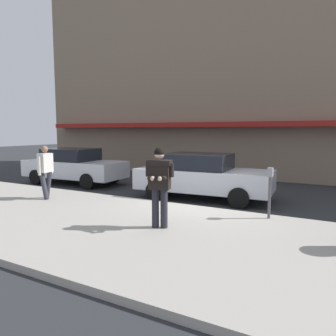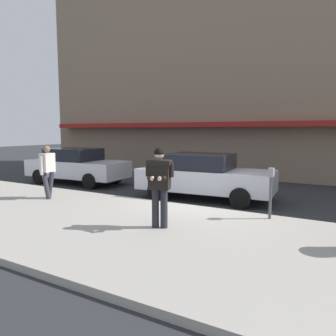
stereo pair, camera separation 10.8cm
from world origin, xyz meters
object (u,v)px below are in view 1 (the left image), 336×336
man_texting_on_phone (160,179)px  parking_meter (270,185)px  pedestrian_in_light_coat (45,169)px  parked_sedan_mid (203,176)px  parked_sedan_near (74,166)px

man_texting_on_phone → parking_meter: man_texting_on_phone is taller
pedestrian_in_light_coat → parked_sedan_mid: bearing=36.1°
parked_sedan_mid → man_texting_on_phone: man_texting_on_phone is taller
parking_meter → pedestrian_in_light_coat: bearing=-171.1°
parked_sedan_near → parked_sedan_mid: size_ratio=0.99×
parked_sedan_near → parked_sedan_mid: (6.15, -0.22, 0.00)m
pedestrian_in_light_coat → parked_sedan_near: bearing=122.1°
man_texting_on_phone → pedestrian_in_light_coat: man_texting_on_phone is taller
man_texting_on_phone → pedestrian_in_light_coat: size_ratio=1.06×
parked_sedan_mid → pedestrian_in_light_coat: (-4.13, -3.01, 0.32)m
parked_sedan_mid → parked_sedan_near: bearing=178.0°
parked_sedan_mid → pedestrian_in_light_coat: 5.12m
man_texting_on_phone → parking_meter: bearing=45.4°
parked_sedan_mid → parking_meter: 3.28m
man_texting_on_phone → parking_meter: (1.98, 2.01, -0.28)m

